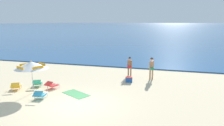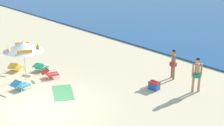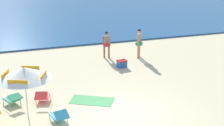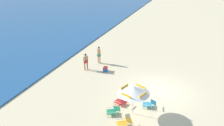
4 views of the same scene
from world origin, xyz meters
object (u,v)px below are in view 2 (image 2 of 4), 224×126
person_standing_beside (197,72)px  cooler_box (154,85)px  lounge_chair_under_umbrella (50,73)px  beach_umbrella_striped_main (23,47)px  person_standing_near_shore (173,62)px  lounge_chair_facing_sea (20,85)px  lounge_chair_spare_folded (16,67)px  lounge_chair_beside_umbrella (40,67)px  beach_towel (63,92)px

person_standing_beside → cooler_box: (-1.48, -1.25, -0.78)m
lounge_chair_under_umbrella → person_standing_beside: person_standing_beside is taller
beach_umbrella_striped_main → lounge_chair_under_umbrella: size_ratio=2.56×
person_standing_near_shore → cooler_box: size_ratio=2.89×
lounge_chair_facing_sea → lounge_chair_spare_folded: 2.65m
person_standing_beside → cooler_box: person_standing_beside is taller
lounge_chair_facing_sea → person_standing_beside: (5.65, 6.10, 0.71)m
lounge_chair_beside_umbrella → person_standing_beside: (7.23, 4.10, 0.70)m
lounge_chair_under_umbrella → beach_towel: lounge_chair_under_umbrella is taller
lounge_chair_under_umbrella → lounge_chair_beside_umbrella: size_ratio=1.00×
lounge_chair_spare_folded → person_standing_beside: person_standing_beside is taller
beach_towel → lounge_chair_under_umbrella: bearing=165.6°
person_standing_beside → beach_towel: 6.32m
lounge_chair_beside_umbrella → lounge_chair_spare_folded: lounge_chair_spare_folded is taller
lounge_chair_spare_folded → person_standing_near_shore: 8.48m
lounge_chair_facing_sea → beach_towel: lounge_chair_facing_sea is taller
person_standing_beside → lounge_chair_facing_sea: bearing=-132.8°
beach_umbrella_striped_main → person_standing_beside: 8.57m
lounge_chair_under_umbrella → cooler_box: (4.58, 2.98, -0.07)m
person_standing_near_shore → beach_umbrella_striped_main: bearing=-130.6°
beach_umbrella_striped_main → lounge_chair_under_umbrella: bearing=56.3°
lounge_chair_beside_umbrella → person_standing_near_shore: person_standing_near_shore is taller
lounge_chair_spare_folded → cooler_box: lounge_chair_spare_folded is taller
beach_umbrella_striped_main → lounge_chair_beside_umbrella: bearing=113.5°
person_standing_beside → beach_towel: person_standing_beside is taller
lounge_chair_spare_folded → lounge_chair_facing_sea: bearing=-21.8°
lounge_chair_beside_umbrella → person_standing_near_shore: bearing=40.3°
cooler_box → beach_umbrella_striped_main: bearing=-142.8°
beach_umbrella_striped_main → lounge_chair_facing_sea: beach_umbrella_striped_main is taller
person_standing_beside → cooler_box: 2.09m
lounge_chair_beside_umbrella → person_standing_beside: person_standing_beside is taller
beach_umbrella_striped_main → lounge_chair_spare_folded: beach_umbrella_striped_main is taller
lounge_chair_under_umbrella → beach_umbrella_striped_main: bearing=-123.7°
lounge_chair_facing_sea → beach_towel: size_ratio=0.54×
person_standing_near_shore → beach_towel: size_ratio=0.87×
person_standing_near_shore → cooler_box: (0.32, -1.76, -0.71)m
person_standing_beside → lounge_chair_under_umbrella: bearing=-145.1°
person_standing_beside → person_standing_near_shore: bearing=164.1°
lounge_chair_spare_folded → beach_towel: size_ratio=0.57×
beach_umbrella_striped_main → lounge_chair_beside_umbrella: 1.93m
lounge_chair_facing_sea → lounge_chair_spare_folded: (-2.46, 0.98, 0.00)m
lounge_chair_under_umbrella → person_standing_beside: (6.06, 4.23, 0.71)m
lounge_chair_facing_sea → person_standing_near_shore: size_ratio=0.62×
lounge_chair_facing_sea → lounge_chair_spare_folded: size_ratio=0.95×
beach_umbrella_striped_main → lounge_chair_spare_folded: (-1.38, 0.12, -1.48)m
beach_umbrella_striped_main → person_standing_near_shore: 7.63m
beach_towel → lounge_chair_spare_folded: bearing=-174.7°
lounge_chair_under_umbrella → lounge_chair_facing_sea: lounge_chair_facing_sea is taller
beach_umbrella_striped_main → person_standing_near_shore: (4.93, 5.76, -0.85)m
beach_umbrella_striped_main → beach_towel: size_ratio=1.41×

